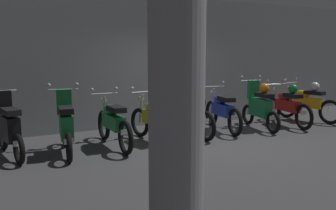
# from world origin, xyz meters

# --- Properties ---
(ground_plane) EXTENTS (80.00, 80.00, 0.00)m
(ground_plane) POSITION_xyz_m (0.00, 0.00, 0.00)
(ground_plane) COLOR #424244
(back_wall) EXTENTS (16.00, 0.30, 3.31)m
(back_wall) POSITION_xyz_m (0.00, 2.47, 1.66)
(back_wall) COLOR gray
(back_wall) RESTS_ON ground
(motorbike_slot_0) EXTENTS (0.56, 1.67, 1.18)m
(motorbike_slot_0) POSITION_xyz_m (-3.78, 0.87, 0.52)
(motorbike_slot_0) COLOR black
(motorbike_slot_0) RESTS_ON ground
(motorbike_slot_1) EXTENTS (0.58, 1.67, 1.29)m
(motorbike_slot_1) POSITION_xyz_m (-2.82, 0.59, 0.53)
(motorbike_slot_1) COLOR black
(motorbike_slot_1) RESTS_ON ground
(motorbike_slot_2) EXTENTS (0.59, 1.95, 1.15)m
(motorbike_slot_2) POSITION_xyz_m (-1.89, 0.64, 0.49)
(motorbike_slot_2) COLOR black
(motorbike_slot_2) RESTS_ON ground
(motorbike_slot_3) EXTENTS (0.63, 1.93, 1.15)m
(motorbike_slot_3) POSITION_xyz_m (-0.94, 0.56, 0.53)
(motorbike_slot_3) COLOR black
(motorbike_slot_3) RESTS_ON ground
(motorbike_slot_4) EXTENTS (0.59, 1.95, 1.15)m
(motorbike_slot_4) POSITION_xyz_m (-0.00, 0.81, 0.49)
(motorbike_slot_4) COLOR black
(motorbike_slot_4) RESTS_ON ground
(motorbike_slot_5) EXTENTS (0.63, 1.93, 1.15)m
(motorbike_slot_5) POSITION_xyz_m (0.95, 0.86, 0.49)
(motorbike_slot_5) COLOR black
(motorbike_slot_5) RESTS_ON ground
(motorbike_slot_6) EXTENTS (0.58, 1.67, 1.29)m
(motorbike_slot_6) POSITION_xyz_m (1.89, 0.59, 0.57)
(motorbike_slot_6) COLOR black
(motorbike_slot_6) RESTS_ON ground
(motorbike_slot_7) EXTENTS (0.61, 1.93, 1.15)m
(motorbike_slot_7) POSITION_xyz_m (2.83, 0.58, 0.53)
(motorbike_slot_7) COLOR black
(motorbike_slot_7) RESTS_ON ground
(motorbike_slot_8) EXTENTS (0.62, 1.93, 1.15)m
(motorbike_slot_8) POSITION_xyz_m (3.77, 0.76, 0.53)
(motorbike_slot_8) COLOR black
(motorbike_slot_8) RESTS_ON ground
(support_pillar) EXTENTS (0.52, 0.52, 3.31)m
(support_pillar) POSITION_xyz_m (-2.66, -3.28, 1.66)
(support_pillar) COLOR gray
(support_pillar) RESTS_ON ground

